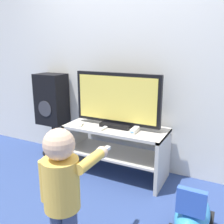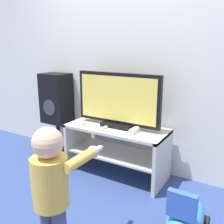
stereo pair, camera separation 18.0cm
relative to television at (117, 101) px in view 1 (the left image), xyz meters
name	(u,v)px [view 1 (the left image)]	position (x,y,z in m)	size (l,w,h in m)	color
ground_plane	(106,183)	(0.00, -0.27, -0.85)	(16.00, 16.00, 0.00)	navy
wall_back	(129,57)	(0.00, 0.30, 0.45)	(10.00, 0.06, 2.60)	silver
tv_stand	(116,143)	(0.00, -0.02, -0.48)	(1.12, 0.49, 0.56)	beige
television	(117,101)	(0.00, 0.00, 0.00)	(0.98, 0.20, 0.59)	black
game_console	(135,130)	(0.25, -0.09, -0.27)	(0.05, 0.17, 0.05)	white
remote_primary	(81,125)	(-0.37, -0.17, -0.28)	(0.08, 0.13, 0.03)	white
remote_secondary	(103,129)	(-0.08, -0.16, -0.28)	(0.04, 0.13, 0.03)	white
child	(63,184)	(0.20, -1.22, -0.30)	(0.36, 0.52, 0.93)	#3F4C72
speaker_tower	(52,102)	(-1.00, 0.11, -0.13)	(0.37, 0.33, 1.08)	black
ride_on_toy	(192,216)	(0.95, -0.65, -0.67)	(0.29, 0.53, 0.48)	#338CD1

